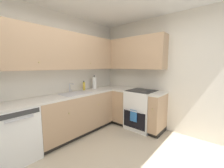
{
  "coord_description": "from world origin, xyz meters",
  "views": [
    {
      "loc": [
        -1.34,
        -1.18,
        1.51
      ],
      "look_at": [
        0.99,
        0.8,
        1.11
      ],
      "focal_mm": 22.44,
      "sensor_mm": 36.0,
      "label": 1
    }
  ],
  "objects_px": {
    "dishwasher": "(15,134)",
    "oven_range": "(141,109)",
    "soap_bottle": "(84,86)",
    "paper_towel_roll": "(94,83)"
  },
  "relations": [
    {
      "from": "soap_bottle",
      "to": "oven_range",
      "type": "bearing_deg",
      "value": -54.18
    },
    {
      "from": "oven_range",
      "to": "soap_bottle",
      "type": "relative_size",
      "value": 4.74
    },
    {
      "from": "soap_bottle",
      "to": "paper_towel_roll",
      "type": "height_order",
      "value": "paper_towel_roll"
    },
    {
      "from": "oven_range",
      "to": "paper_towel_roll",
      "type": "xyz_separation_m",
      "value": [
        -0.49,
        1.11,
        0.6
      ]
    },
    {
      "from": "oven_range",
      "to": "soap_bottle",
      "type": "xyz_separation_m",
      "value": [
        -0.82,
        1.13,
        0.55
      ]
    },
    {
      "from": "dishwasher",
      "to": "paper_towel_roll",
      "type": "xyz_separation_m",
      "value": [
        1.86,
        0.16,
        0.62
      ]
    },
    {
      "from": "dishwasher",
      "to": "oven_range",
      "type": "height_order",
      "value": "oven_range"
    },
    {
      "from": "dishwasher",
      "to": "oven_range",
      "type": "distance_m",
      "value": 2.54
    },
    {
      "from": "dishwasher",
      "to": "soap_bottle",
      "type": "height_order",
      "value": "soap_bottle"
    },
    {
      "from": "oven_range",
      "to": "soap_bottle",
      "type": "bearing_deg",
      "value": 125.82
    }
  ]
}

